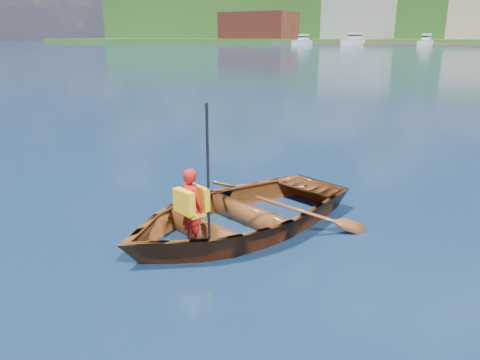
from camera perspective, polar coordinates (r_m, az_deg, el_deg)
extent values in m
plane|color=#0D233E|center=(6.83, 11.87, -6.30)|extent=(600.00, 600.00, 0.00)
imported|color=brown|center=(6.73, -0.36, -4.03)|extent=(3.75, 4.46, 0.79)
imported|color=#B61710|center=(5.97, -5.87, -3.25)|extent=(0.42, 0.34, 1.01)
cube|color=yellow|center=(5.87, -6.84, -2.65)|extent=(0.35, 0.20, 0.30)
cube|color=yellow|center=(6.00, -4.97, -2.14)|extent=(0.35, 0.18, 0.30)
cube|color=yellow|center=(6.00, -5.84, -4.02)|extent=(0.35, 0.30, 0.05)
cylinder|color=black|center=(5.81, -3.92, 0.45)|extent=(0.05, 0.05, 1.82)
cube|color=brown|center=(194.18, 2.24, 18.30)|extent=(28.00, 16.00, 10.00)
cube|color=gray|center=(178.81, 14.25, 18.57)|extent=(22.00, 16.00, 14.00)
cube|color=silver|center=(162.01, 7.57, 16.20)|extent=(2.92, 10.42, 1.78)
cube|color=silver|center=(162.96, 7.75, 16.89)|extent=(2.04, 4.69, 1.80)
cube|color=black|center=(162.96, 7.75, 16.92)|extent=(2.10, 4.90, 0.50)
cube|color=silver|center=(156.06, 13.63, 15.92)|extent=(3.72, 13.27, 2.17)
cube|color=silver|center=(157.32, 13.83, 16.71)|extent=(2.60, 5.97, 1.80)
cube|color=black|center=(157.32, 13.84, 16.75)|extent=(2.68, 6.24, 0.50)
cube|color=silver|center=(151.09, 21.65, 15.15)|extent=(2.83, 10.11, 1.84)
cube|color=silver|center=(152.08, 21.80, 15.90)|extent=(1.98, 4.55, 1.80)
cube|color=black|center=(152.08, 21.81, 15.94)|extent=(2.04, 4.75, 0.50)
cylinder|color=#382314|center=(241.32, 20.41, 18.11)|extent=(0.80, 0.80, 2.55)
sphere|color=#355F25|center=(241.47, 20.50, 18.91)|extent=(4.77, 4.77, 4.77)
cylinder|color=#382314|center=(316.83, 5.43, 20.31)|extent=(0.80, 0.80, 2.41)
sphere|color=#355F25|center=(317.03, 5.45, 20.89)|extent=(4.50, 4.50, 4.50)
cylinder|color=#382314|center=(246.53, 21.58, 18.27)|extent=(0.80, 0.80, 2.96)
sphere|color=#355F25|center=(246.73, 21.69, 19.18)|extent=(5.52, 5.52, 5.52)
cylinder|color=#382314|center=(247.27, 17.09, 18.50)|extent=(0.80, 0.80, 2.70)
sphere|color=#355F25|center=(247.43, 17.17, 19.33)|extent=(5.03, 5.03, 5.03)
cylinder|color=#382314|center=(291.12, 2.46, 19.68)|extent=(0.80, 0.80, 4.14)
sphere|color=#355F25|center=(291.43, 2.47, 20.76)|extent=(7.73, 7.73, 7.73)
cylinder|color=#382314|center=(254.49, -6.38, 17.57)|extent=(0.80, 0.80, 3.57)
sphere|color=#355F25|center=(254.59, -6.42, 18.64)|extent=(6.66, 6.66, 6.66)
cylinder|color=#382314|center=(267.37, -1.04, 18.66)|extent=(0.80, 0.80, 3.67)
sphere|color=#355F25|center=(267.56, -1.05, 19.71)|extent=(6.86, 6.86, 6.86)
cylinder|color=#382314|center=(310.17, 2.20, 20.07)|extent=(0.80, 0.80, 3.73)
sphere|color=#355F25|center=(310.47, 2.21, 20.99)|extent=(6.96, 6.96, 6.96)
cylinder|color=#382314|center=(310.17, 2.32, 20.03)|extent=(0.80, 0.80, 3.11)
sphere|color=#355F25|center=(310.42, 2.33, 20.79)|extent=(5.80, 5.80, 5.80)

